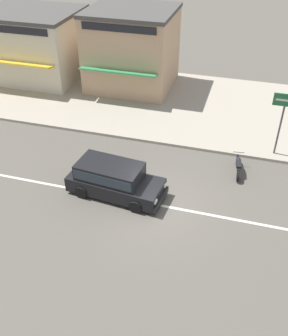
{
  "coord_description": "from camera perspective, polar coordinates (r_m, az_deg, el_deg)",
  "views": [
    {
      "loc": [
        3.25,
        -12.91,
        11.53
      ],
      "look_at": [
        -0.93,
        1.48,
        0.8
      ],
      "focal_mm": 42.0,
      "sensor_mm": 36.0,
      "label": 1
    }
  ],
  "objects": [
    {
      "name": "lane_centre_stripe",
      "position": [
        17.61,
        1.58,
        -5.3
      ],
      "size": [
        50.4,
        0.14,
        0.01
      ],
      "primitive_type": "cube",
      "color": "silver",
      "rests_on": "ground"
    },
    {
      "name": "motorcycle_0",
      "position": [
        19.81,
        13.49,
        0.39
      ],
      "size": [
        0.56,
        1.9,
        0.8
      ],
      "color": "black",
      "rests_on": "ground"
    },
    {
      "name": "ground_plane",
      "position": [
        17.61,
        1.58,
        -5.3
      ],
      "size": [
        160.0,
        160.0,
        0.0
      ],
      "primitive_type": "plane",
      "color": "#544F47"
    },
    {
      "name": "kerb_strip",
      "position": [
        25.75,
        7.35,
        8.9
      ],
      "size": [
        68.0,
        10.0,
        0.15
      ],
      "primitive_type": "cube",
      "color": "#9E9384",
      "rests_on": "ground"
    },
    {
      "name": "shopfront_mid_block",
      "position": [
        27.5,
        -1.77,
        16.94
      ],
      "size": [
        5.61,
        5.88,
        5.15
      ],
      "color": "tan",
      "rests_on": "kerb_strip"
    },
    {
      "name": "shopfront_corner_warung",
      "position": [
        30.21,
        -15.69,
        16.91
      ],
      "size": [
        6.57,
        6.2,
        4.63
      ],
      "color": "beige",
      "rests_on": "kerb_strip"
    },
    {
      "name": "minivan_black_4",
      "position": [
        17.76,
        -4.5,
        -1.5
      ],
      "size": [
        4.55,
        2.19,
        1.56
      ],
      "color": "black",
      "rests_on": "ground"
    }
  ]
}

